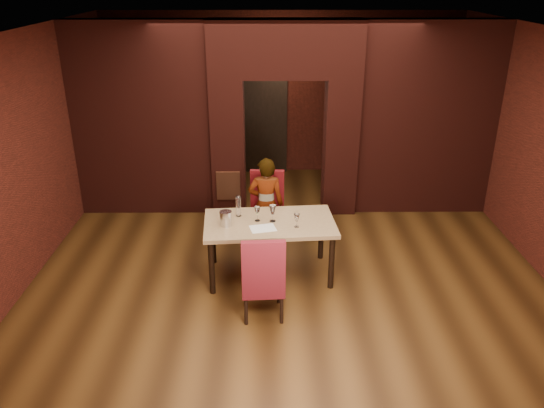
{
  "coord_description": "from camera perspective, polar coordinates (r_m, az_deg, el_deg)",
  "views": [
    {
      "loc": [
        -0.27,
        -6.6,
        3.87
      ],
      "look_at": [
        -0.22,
        0.0,
        0.96
      ],
      "focal_mm": 35.0,
      "sensor_mm": 36.0,
      "label": 1
    }
  ],
  "objects": [
    {
      "name": "wing_wall_right",
      "position": [
        9.28,
        16.28,
        8.66
      ],
      "size": [
        2.28,
        0.35,
        3.2
      ],
      "primitive_type": "cube",
      "color": "maroon",
      "rests_on": "ground"
    },
    {
      "name": "wine_glass_b",
      "position": [
        7.02,
        0.06,
        -1.02
      ],
      "size": [
        0.09,
        0.09,
        0.23
      ],
      "primitive_type": null,
      "color": "white",
      "rests_on": "dining_table"
    },
    {
      "name": "ceiling",
      "position": [
        6.64,
        2.04,
        17.96
      ],
      "size": [
        7.0,
        8.0,
        0.04
      ],
      "primitive_type": "cube",
      "color": "silver",
      "rests_on": "ground"
    },
    {
      "name": "dining_table",
      "position": [
        7.24,
        -0.26,
        -4.8
      ],
      "size": [
        1.8,
        1.1,
        0.81
      ],
      "primitive_type": "cube",
      "rotation": [
        0.0,
        0.0,
        0.08
      ],
      "color": "tan",
      "rests_on": "ground"
    },
    {
      "name": "rear_door_frame",
      "position": [
        10.87,
        -1.09,
        8.74
      ],
      "size": [
        1.02,
        0.04,
        2.22
      ],
      "primitive_type": "cube",
      "color": "black",
      "rests_on": "ground"
    },
    {
      "name": "tasting_sheet",
      "position": [
        6.87,
        -0.99,
        -2.63
      ],
      "size": [
        0.37,
        0.31,
        0.0
      ],
      "primitive_type": "cube",
      "rotation": [
        0.0,
        0.0,
        0.24
      ],
      "color": "white",
      "rests_on": "dining_table"
    },
    {
      "name": "wall_front",
      "position": [
        3.46,
        4.42,
        -17.28
      ],
      "size": [
        7.0,
        0.04,
        3.2
      ],
      "primitive_type": "cube",
      "color": "maroon",
      "rests_on": "ground"
    },
    {
      "name": "water_bottle",
      "position": [
        7.18,
        -3.63,
        -0.19
      ],
      "size": [
        0.07,
        0.07,
        0.3
      ],
      "primitive_type": "cylinder",
      "color": "white",
      "rests_on": "dining_table"
    },
    {
      "name": "pillar_left",
      "position": [
        9.05,
        -4.72,
        6.19
      ],
      "size": [
        0.55,
        0.55,
        2.3
      ],
      "primitive_type": "cube",
      "color": "maroon",
      "rests_on": "ground"
    },
    {
      "name": "floor",
      "position": [
        7.66,
        1.69,
        -6.6
      ],
      "size": [
        8.0,
        8.0,
        0.0
      ],
      "primitive_type": "plane",
      "color": "#4D2F13",
      "rests_on": "ground"
    },
    {
      "name": "wine_bucket",
      "position": [
        6.94,
        -4.99,
        -1.55
      ],
      "size": [
        0.16,
        0.16,
        0.2
      ],
      "primitive_type": "cylinder",
      "color": "silver",
      "rests_on": "dining_table"
    },
    {
      "name": "vent_panel",
      "position": [
        8.97,
        -4.72,
        1.96
      ],
      "size": [
        0.4,
        0.03,
        0.5
      ],
      "primitive_type": "cube",
      "color": "#A3522F",
      "rests_on": "ground"
    },
    {
      "name": "person_seated",
      "position": [
        7.81,
        -0.65,
        -0.04
      ],
      "size": [
        0.53,
        0.35,
        1.44
      ],
      "primitive_type": "imported",
      "rotation": [
        0.0,
        0.0,
        3.13
      ],
      "color": "white",
      "rests_on": "ground"
    },
    {
      "name": "pillar_right",
      "position": [
        9.1,
        7.36,
        6.19
      ],
      "size": [
        0.55,
        0.55,
        2.3
      ],
      "primitive_type": "cube",
      "color": "maroon",
      "rests_on": "ground"
    },
    {
      "name": "wine_glass_a",
      "position": [
        7.04,
        -1.58,
        -1.08
      ],
      "size": [
        0.08,
        0.08,
        0.2
      ],
      "primitive_type": null,
      "color": "silver",
      "rests_on": "dining_table"
    },
    {
      "name": "chair_far",
      "position": [
        7.98,
        -0.58,
        -0.71
      ],
      "size": [
        0.54,
        0.54,
        1.13
      ],
      "primitive_type": "cube",
      "rotation": [
        0.0,
        0.0,
        -0.05
      ],
      "color": "maroon",
      "rests_on": "ground"
    },
    {
      "name": "potted_plant",
      "position": [
        8.38,
        4.23,
        -2.26
      ],
      "size": [
        0.47,
        0.46,
        0.4
      ],
      "primitive_type": "imported",
      "rotation": [
        0.0,
        0.0,
        0.62
      ],
      "color": "#307021",
      "rests_on": "ground"
    },
    {
      "name": "wine_glass_c",
      "position": [
        6.88,
        2.68,
        -1.78
      ],
      "size": [
        0.08,
        0.08,
        0.19
      ],
      "primitive_type": null,
      "color": "silver",
      "rests_on": "dining_table"
    },
    {
      "name": "lintel",
      "position": [
        8.68,
        1.44,
        16.35
      ],
      "size": [
        2.45,
        0.55,
        0.9
      ],
      "primitive_type": "cube",
      "color": "maroon",
      "rests_on": "ground"
    },
    {
      "name": "chair_near",
      "position": [
        6.38,
        -1.0,
        -7.58
      ],
      "size": [
        0.53,
        0.53,
        1.11
      ],
      "primitive_type": "cube",
      "rotation": [
        0.0,
        0.0,
        3.2
      ],
      "color": "maroon",
      "rests_on": "ground"
    },
    {
      "name": "wing_wall_left",
      "position": [
        9.14,
        -13.79,
        8.7
      ],
      "size": [
        2.28,
        0.35,
        3.2
      ],
      "primitive_type": "cube",
      "color": "maroon",
      "rests_on": "ground"
    },
    {
      "name": "wall_left",
      "position": [
        7.69,
        -25.28,
        4.27
      ],
      "size": [
        0.04,
        8.0,
        3.2
      ],
      "primitive_type": "cube",
      "color": "maroon",
      "rests_on": "ground"
    },
    {
      "name": "rear_door",
      "position": [
        10.91,
        -1.09,
        8.79
      ],
      "size": [
        0.9,
        0.08,
        2.1
      ],
      "primitive_type": "cube",
      "color": "black",
      "rests_on": "ground"
    },
    {
      "name": "wall_back",
      "position": [
        10.85,
        1.05,
        11.68
      ],
      "size": [
        7.0,
        0.04,
        3.2
      ],
      "primitive_type": "cube",
      "color": "maroon",
      "rests_on": "ground"
    }
  ]
}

